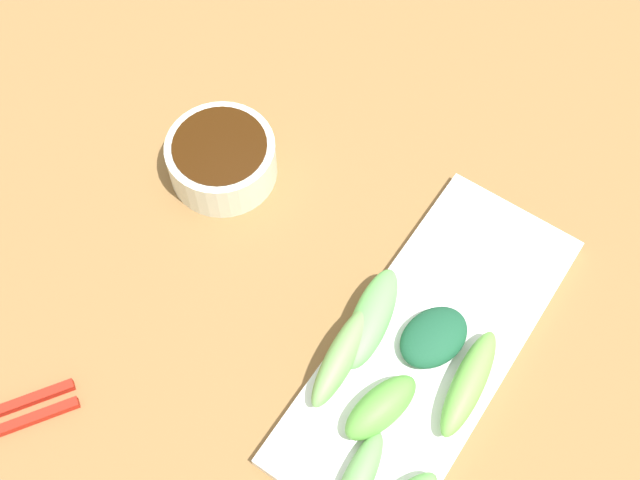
% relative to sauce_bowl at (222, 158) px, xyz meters
% --- Properties ---
extents(tabletop, '(2.10, 2.10, 0.02)m').
position_rel_sauce_bowl_xyz_m(tabletop, '(0.11, -0.02, -0.03)').
color(tabletop, brown).
rests_on(tabletop, ground).
extents(sauce_bowl, '(0.10, 0.10, 0.04)m').
position_rel_sauce_bowl_xyz_m(sauce_bowl, '(0.00, 0.00, 0.00)').
color(sauce_bowl, silver).
rests_on(sauce_bowl, tabletop).
extents(serving_plate, '(0.13, 0.32, 0.01)m').
position_rel_sauce_bowl_xyz_m(serving_plate, '(0.25, -0.05, -0.02)').
color(serving_plate, white).
rests_on(serving_plate, tabletop).
extents(broccoli_leafy_0, '(0.06, 0.07, 0.02)m').
position_rel_sauce_bowl_xyz_m(broccoli_leafy_0, '(0.25, -0.04, -0.00)').
color(broccoli_leafy_0, '#194E32').
rests_on(broccoli_leafy_0, serving_plate).
extents(broccoli_stalk_1, '(0.05, 0.10, 0.03)m').
position_rel_sauce_bowl_xyz_m(broccoli_stalk_1, '(0.20, -0.06, 0.00)').
color(broccoli_stalk_1, '#66B95B').
rests_on(broccoli_stalk_1, serving_plate).
extents(broccoli_stalk_2, '(0.05, 0.08, 0.03)m').
position_rel_sauce_bowl_xyz_m(broccoli_stalk_2, '(0.25, -0.12, 0.00)').
color(broccoli_stalk_2, '#5CA640').
rests_on(broccoli_stalk_2, serving_plate).
extents(broccoli_stalk_5, '(0.04, 0.10, 0.03)m').
position_rel_sauce_bowl_xyz_m(broccoli_stalk_5, '(0.30, -0.06, 0.00)').
color(broccoli_stalk_5, '#6EB74A').
rests_on(broccoli_stalk_5, serving_plate).
extents(broccoli_stalk_6, '(0.03, 0.10, 0.03)m').
position_rel_sauce_bowl_xyz_m(broccoli_stalk_6, '(0.20, -0.10, 0.00)').
color(broccoli_stalk_6, '#72AC59').
rests_on(broccoli_stalk_6, serving_plate).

